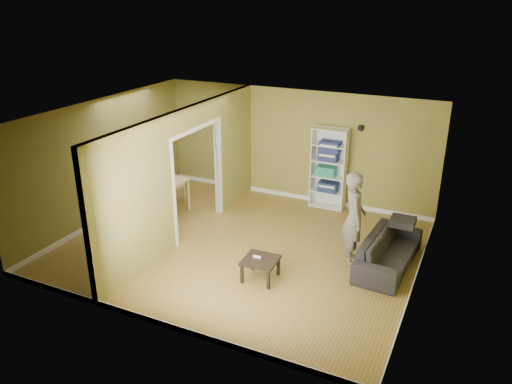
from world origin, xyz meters
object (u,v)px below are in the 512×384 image
bookshelf (330,168)px  chair_left (131,185)px  sofa (389,247)px  dining_table (158,182)px  person (355,211)px  chair_near (142,202)px  coffee_table (260,262)px  chair_far (176,184)px

bookshelf → chair_left: size_ratio=1.77×
bookshelf → chair_left: 4.51m
sofa → dining_table: 5.17m
person → bookshelf: (-1.17, 2.25, -0.08)m
chair_near → sofa: bearing=11.2°
sofa → chair_near: size_ratio=2.16×
sofa → chair_near: chair_near is taller
sofa → coffee_table: size_ratio=3.43×
dining_table → chair_far: 0.62m
person → chair_left: (-5.23, 0.33, -0.48)m
sofa → chair_left: chair_left is taller
chair_left → chair_near: 0.95m
dining_table → chair_near: size_ratio=1.34×
person → coffee_table: (-1.24, -1.27, -0.68)m
chair_near → chair_far: chair_far is taller
chair_near → chair_far: (0.06, 1.19, 0.02)m
person → chair_near: 4.53m
chair_left → chair_near: (0.74, -0.58, -0.07)m
coffee_table → chair_near: 3.41m
bookshelf → dining_table: bookshelf is taller
dining_table → chair_near: bearing=-88.0°
sofa → chair_far: chair_far is taller
dining_table → chair_far: (0.08, 0.57, -0.22)m
sofa → person: bearing=105.3°
coffee_table → chair_near: size_ratio=0.63×
dining_table → coffee_table: bearing=-26.7°
bookshelf → dining_table: 3.85m
bookshelf → sofa: bearing=-49.6°
sofa → chair_left: 5.88m
coffee_table → chair_near: (-3.25, 1.02, 0.13)m
person → bookshelf: 2.54m
chair_left → dining_table: bearing=104.3°
sofa → dining_table: (-5.15, 0.24, 0.31)m
bookshelf → coffee_table: size_ratio=3.22×
bookshelf → coffee_table: bearing=-91.2°
chair_left → chair_far: 1.01m
sofa → chair_left: bearing=92.0°
chair_near → chair_far: 1.19m
sofa → chair_near: 5.15m
person → dining_table: (-4.51, 0.37, -0.32)m
coffee_table → chair_far: size_ratio=0.61×
bookshelf → chair_far: (-3.27, -1.31, -0.45)m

